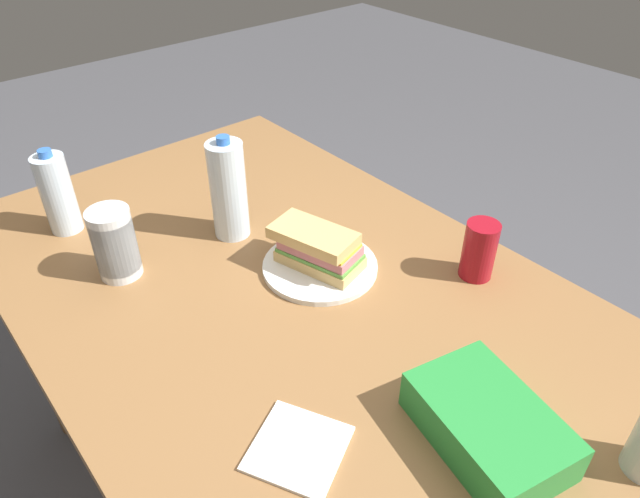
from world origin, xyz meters
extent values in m
cube|color=olive|center=(0.00, 0.00, 0.75)|extent=(1.56, 0.90, 0.04)
cylinder|color=brown|center=(0.70, -0.37, 0.37)|extent=(0.07, 0.07, 0.73)
cylinder|color=brown|center=(0.70, 0.37, 0.37)|extent=(0.07, 0.07, 0.73)
cylinder|color=white|center=(0.06, -0.09, 0.78)|extent=(0.24, 0.24, 0.01)
cube|color=#DBB26B|center=(0.06, -0.09, 0.80)|extent=(0.19, 0.13, 0.02)
cube|color=#599E3F|center=(0.06, -0.09, 0.81)|extent=(0.18, 0.13, 0.01)
cube|color=#C6727A|center=(0.06, -0.09, 0.83)|extent=(0.17, 0.12, 0.02)
cube|color=yellow|center=(0.06, -0.09, 0.84)|extent=(0.17, 0.12, 0.01)
cube|color=#DBB26B|center=(0.07, -0.09, 0.85)|extent=(0.19, 0.13, 0.02)
cylinder|color=maroon|center=(-0.15, -0.32, 0.83)|extent=(0.07, 0.07, 0.12)
cube|color=#268C38|center=(-0.41, -0.02, 0.81)|extent=(0.26, 0.20, 0.07)
cylinder|color=silver|center=(0.54, 0.25, 0.86)|extent=(0.07, 0.07, 0.18)
cylinder|color=blue|center=(0.54, 0.25, 0.96)|extent=(0.03, 0.03, 0.02)
cylinder|color=silver|center=(0.31, 0.22, 0.82)|extent=(0.08, 0.08, 0.09)
cylinder|color=silver|center=(0.31, 0.22, 0.84)|extent=(0.08, 0.08, 0.09)
cylinder|color=silver|center=(0.31, 0.22, 0.86)|extent=(0.08, 0.08, 0.09)
cylinder|color=silver|center=(0.31, 0.22, 0.87)|extent=(0.08, 0.08, 0.09)
cylinder|color=silver|center=(0.29, -0.03, 0.88)|extent=(0.08, 0.08, 0.22)
cylinder|color=blue|center=(0.29, -0.03, 1.00)|extent=(0.03, 0.03, 0.02)
cube|color=white|center=(-0.24, 0.20, 0.78)|extent=(0.18, 0.18, 0.01)
camera|label=1|loc=(-0.65, 0.50, 1.51)|focal=32.31mm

